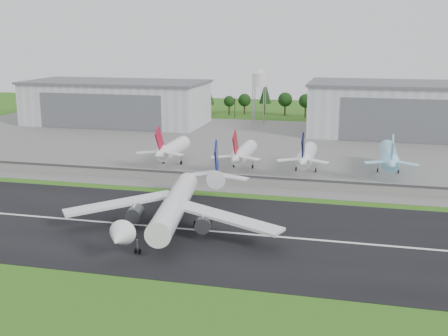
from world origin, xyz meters
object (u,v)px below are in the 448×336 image
(parked_jet_red_b, at_px, (242,153))
(parked_jet_navy, at_px, (306,156))
(parked_jet_red_a, at_px, (171,149))
(main_airliner, at_px, (174,210))
(parked_jet_skyblue, at_px, (389,157))

(parked_jet_red_b, xyz_separation_m, parked_jet_navy, (22.76, 0.02, 0.12))
(parked_jet_red_a, height_order, parked_jet_navy, parked_jet_red_a)
(main_airliner, distance_m, parked_jet_skyblue, 90.17)
(parked_jet_navy, relative_size, parked_jet_skyblue, 0.84)
(parked_jet_red_a, relative_size, parked_jet_navy, 1.00)
(main_airliner, height_order, parked_jet_red_a, main_airliner)
(parked_jet_navy, bearing_deg, parked_jet_skyblue, 10.13)
(parked_jet_red_a, xyz_separation_m, parked_jet_skyblue, (78.19, 5.03, 0.15))
(parked_jet_red_a, distance_m, parked_jet_navy, 49.94)
(main_airliner, xyz_separation_m, parked_jet_red_a, (-23.93, 66.97, 1.15))
(main_airliner, bearing_deg, parked_jet_red_b, -101.89)
(parked_jet_red_a, distance_m, parked_jet_red_b, 27.18)
(parked_jet_red_a, height_order, parked_jet_red_b, parked_jet_red_a)
(parked_jet_navy, bearing_deg, parked_jet_red_b, -179.94)
(main_airliner, relative_size, parked_jet_navy, 1.89)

